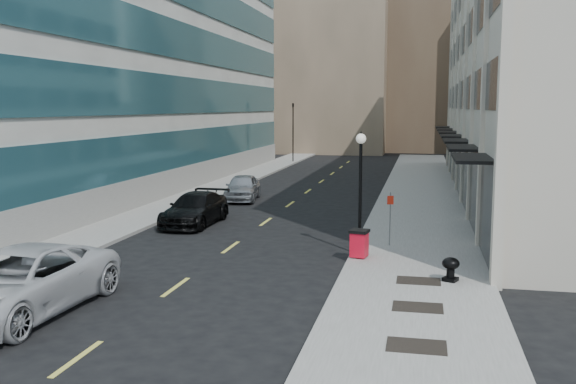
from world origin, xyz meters
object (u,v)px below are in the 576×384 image
at_px(lamppost, 360,181).
at_px(sign_post, 390,211).
at_px(car_black_pickup, 195,209).
at_px(car_white_van, 18,283).
at_px(trash_bin, 359,243).
at_px(urn_planter, 451,267).
at_px(traffic_signal, 293,107).
at_px(car_silver_sedan, 243,187).

height_order(lamppost, sign_post, lamppost).
height_order(car_black_pickup, lamppost, lamppost).
height_order(car_white_van, trash_bin, car_white_van).
bearing_deg(urn_planter, trash_bin, 140.35).
xyz_separation_m(car_white_van, lamppost, (8.50, 9.25, 1.98)).
bearing_deg(sign_post, trash_bin, -125.19).
relative_size(traffic_signal, trash_bin, 6.61).
relative_size(car_white_van, lamppost, 1.41).
distance_m(car_black_pickup, trash_bin, 10.44).
xyz_separation_m(traffic_signal, car_black_pickup, (2.30, -35.44, -4.95)).
relative_size(lamppost, sign_post, 2.15).
distance_m(trash_bin, lamppost, 2.45).
bearing_deg(car_white_van, car_silver_sedan, 92.91).
height_order(traffic_signal, lamppost, traffic_signal).
bearing_deg(urn_planter, car_black_pickup, 144.03).
bearing_deg(car_silver_sedan, lamppost, -64.92).
height_order(car_black_pickup, car_silver_sedan, car_silver_sedan).
relative_size(traffic_signal, urn_planter, 8.97).
bearing_deg(car_white_van, traffic_signal, 95.57).
bearing_deg(lamppost, car_white_van, -132.58).
bearing_deg(trash_bin, car_white_van, -125.25).
bearing_deg(urn_planter, sign_post, 113.71).
bearing_deg(trash_bin, car_black_pickup, 156.89).
xyz_separation_m(traffic_signal, urn_planter, (14.10, -44.00, -5.10)).
xyz_separation_m(car_white_van, sign_post, (9.60, 10.48, 0.66)).
xyz_separation_m(traffic_signal, car_silver_sedan, (2.30, -27.00, -4.92)).
bearing_deg(sign_post, car_silver_sedan, 116.48).
bearing_deg(sign_post, car_white_van, -144.70).
xyz_separation_m(car_white_van, trash_bin, (8.60, 8.12, -0.19)).
xyz_separation_m(trash_bin, urn_planter, (3.20, -2.65, -0.10)).
height_order(trash_bin, lamppost, lamppost).
xyz_separation_m(car_black_pickup, sign_post, (9.60, -3.55, 0.80)).
xyz_separation_m(car_silver_sedan, trash_bin, (8.60, -14.35, -0.08)).
height_order(car_silver_sedan, urn_planter, car_silver_sedan).
bearing_deg(car_silver_sedan, trash_bin, -66.73).
height_order(car_white_van, car_silver_sedan, car_white_van).
relative_size(car_white_van, car_black_pickup, 1.24).
xyz_separation_m(car_silver_sedan, urn_planter, (11.80, -17.00, -0.18)).
bearing_deg(car_black_pickup, trash_bin, -33.08).
height_order(lamppost, urn_planter, lamppost).
bearing_deg(traffic_signal, trash_bin, -75.23).
bearing_deg(sign_post, car_black_pickup, 147.48).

